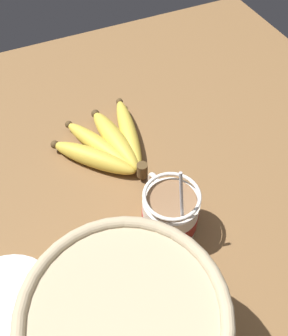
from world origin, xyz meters
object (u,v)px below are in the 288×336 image
Objects in this scene: coffee_mug at (172,212)px; woven_basket at (126,334)px; small_plate at (4,305)px; banana_bunch at (110,144)px.

woven_basket is (-15.69, 14.45, 5.22)cm from coffee_mug.
woven_basket is 1.43× the size of small_plate.
banana_bunch is (20.28, 3.35, -2.32)cm from coffee_mug.
woven_basket is at bearing 162.85° from banana_bunch.
banana_bunch is at bearing -48.72° from small_plate.
woven_basket reaches higher than banana_bunch.
woven_basket is at bearing -133.48° from small_plate.
woven_basket is at bearing 137.37° from coffee_mug.
coffee_mug reaches higher than banana_bunch.
coffee_mug is 0.76× the size of banana_bunch.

